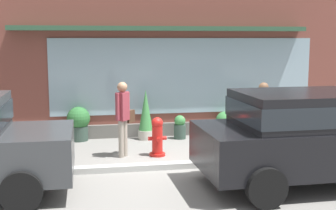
{
  "coord_description": "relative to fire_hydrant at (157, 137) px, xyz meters",
  "views": [
    {
      "loc": [
        -2.08,
        -9.13,
        2.66
      ],
      "look_at": [
        -0.17,
        1.2,
        1.12
      ],
      "focal_mm": 48.52,
      "sensor_mm": 36.0,
      "label": 1
    }
  ],
  "objects": [
    {
      "name": "potted_plant_doorstep",
      "position": [
        2.2,
        1.86,
        -0.11
      ],
      "size": [
        0.52,
        0.52,
        0.66
      ],
      "color": "#B7B2A3",
      "rests_on": "ground_plane"
    },
    {
      "name": "potted_plant_window_center",
      "position": [
        -1.78,
        1.91,
        0.04
      ],
      "size": [
        0.6,
        0.6,
        0.9
      ],
      "color": "#33473D",
      "rests_on": "ground_plane"
    },
    {
      "name": "pedestrian_passerby",
      "position": [
        2.37,
        -0.39,
        0.55
      ],
      "size": [
        0.35,
        0.45,
        1.68
      ],
      "rotation": [
        0.0,
        0.0,
        1.01
      ],
      "color": "#232328",
      "rests_on": "ground_plane"
    },
    {
      "name": "potted_plant_window_left",
      "position": [
        -0.03,
        1.74,
        0.2
      ],
      "size": [
        0.41,
        0.41,
        1.33
      ],
      "color": "#B7B2A3",
      "rests_on": "ground_plane"
    },
    {
      "name": "parked_car_black",
      "position": [
        2.35,
        -2.54,
        0.53
      ],
      "size": [
        4.12,
        2.16,
        1.72
      ],
      "rotation": [
        0.0,
        0.0,
        0.01
      ],
      "color": "black",
      "rests_on": "ground_plane"
    },
    {
      "name": "ground_plane",
      "position": [
        0.48,
        -0.86,
        -0.44
      ],
      "size": [
        60.0,
        60.0,
        0.0
      ],
      "primitive_type": "plane",
      "color": "gray"
    },
    {
      "name": "storefront",
      "position": [
        0.49,
        2.32,
        1.95
      ],
      "size": [
        14.0,
        0.81,
        4.89
      ],
      "color": "brown",
      "rests_on": "ground_plane"
    },
    {
      "name": "pedestrian_with_handbag",
      "position": [
        -0.76,
        0.08,
        0.55
      ],
      "size": [
        0.47,
        0.52,
        1.71
      ],
      "rotation": [
        0.0,
        0.0,
        0.89
      ],
      "color": "#9E9384",
      "rests_on": "ground_plane"
    },
    {
      "name": "fire_hydrant",
      "position": [
        0.0,
        0.0,
        0.0
      ],
      "size": [
        0.42,
        0.39,
        0.89
      ],
      "color": "red",
      "rests_on": "ground_plane"
    },
    {
      "name": "curb_strip",
      "position": [
        0.48,
        -1.06,
        -0.38
      ],
      "size": [
        14.0,
        0.24,
        0.12
      ],
      "primitive_type": "cube",
      "color": "#B2B2AD",
      "rests_on": "ground_plane"
    },
    {
      "name": "potted_plant_near_hydrant",
      "position": [
        0.88,
        1.66,
        -0.13
      ],
      "size": [
        0.32,
        0.32,
        0.63
      ],
      "color": "#33473D",
      "rests_on": "ground_plane"
    }
  ]
}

